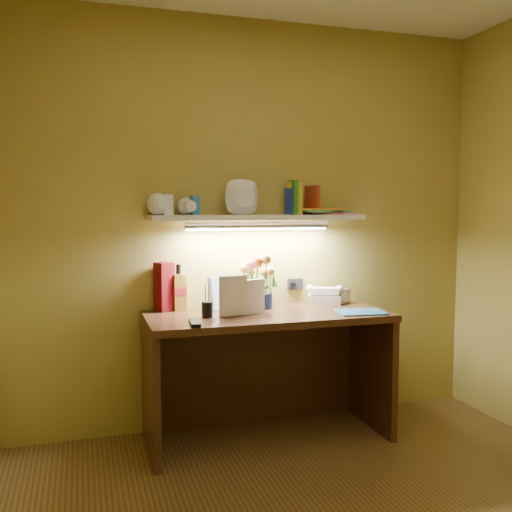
{
  "coord_description": "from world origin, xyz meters",
  "views": [
    {
      "loc": [
        -1.03,
        -1.9,
        1.36
      ],
      "look_at": [
        -0.03,
        1.35,
        1.07
      ],
      "focal_mm": 40.0,
      "sensor_mm": 36.0,
      "label": 1
    }
  ],
  "objects_px": {
    "flower_bouquet": "(257,281)",
    "telephone": "(325,294)",
    "desk": "(268,376)",
    "desk_clock": "(343,296)",
    "whisky_bottle": "(179,287)"
  },
  "relations": [
    {
      "from": "flower_bouquet",
      "to": "telephone",
      "type": "bearing_deg",
      "value": 1.74
    },
    {
      "from": "desk",
      "to": "telephone",
      "type": "bearing_deg",
      "value": 23.32
    },
    {
      "from": "whisky_bottle",
      "to": "desk",
      "type": "bearing_deg",
      "value": -26.36
    },
    {
      "from": "desk",
      "to": "desk_clock",
      "type": "bearing_deg",
      "value": 17.5
    },
    {
      "from": "desk",
      "to": "flower_bouquet",
      "type": "distance_m",
      "value": 0.57
    },
    {
      "from": "telephone",
      "to": "desk_clock",
      "type": "bearing_deg",
      "value": 17.81
    },
    {
      "from": "telephone",
      "to": "whisky_bottle",
      "type": "height_order",
      "value": "whisky_bottle"
    },
    {
      "from": "desk",
      "to": "desk_clock",
      "type": "distance_m",
      "value": 0.73
    },
    {
      "from": "desk_clock",
      "to": "whisky_bottle",
      "type": "distance_m",
      "value": 1.05
    },
    {
      "from": "desk",
      "to": "telephone",
      "type": "distance_m",
      "value": 0.65
    },
    {
      "from": "desk",
      "to": "desk_clock",
      "type": "height_order",
      "value": "desk_clock"
    },
    {
      "from": "desk",
      "to": "flower_bouquet",
      "type": "relative_size",
      "value": 4.3
    },
    {
      "from": "telephone",
      "to": "desk_clock",
      "type": "xyz_separation_m",
      "value": [
        0.12,
        -0.01,
        -0.02
      ]
    },
    {
      "from": "flower_bouquet",
      "to": "telephone",
      "type": "height_order",
      "value": "flower_bouquet"
    },
    {
      "from": "desk",
      "to": "desk_clock",
      "type": "relative_size",
      "value": 15.7
    }
  ]
}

